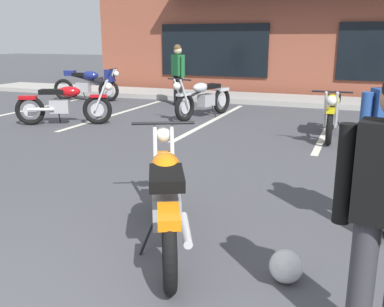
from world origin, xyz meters
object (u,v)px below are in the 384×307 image
at_px(person_near_building, 178,71).
at_px(motorcycle_red_sportbike, 331,113).
at_px(motorcycle_blue_standard, 204,98).
at_px(motorcycle_black_cruiser, 64,104).
at_px(motorcycle_foreground_classic, 166,197).
at_px(motorcycle_silver_naked, 89,83).
at_px(helmet_on_pavement, 286,266).

bearing_deg(person_near_building, motorcycle_red_sportbike, -31.45).
relative_size(motorcycle_blue_standard, person_near_building, 1.22).
xyz_separation_m(motorcycle_red_sportbike, motorcycle_black_cruiser, (-5.48, -0.81, 0.00)).
distance_m(motorcycle_red_sportbike, motorcycle_blue_standard, 3.20).
bearing_deg(motorcycle_red_sportbike, motorcycle_black_cruiser, -171.57).
bearing_deg(motorcycle_foreground_classic, motorcycle_silver_naked, 128.18).
height_order(motorcycle_red_sportbike, motorcycle_black_cruiser, same).
height_order(motorcycle_blue_standard, helmet_on_pavement, motorcycle_blue_standard).
height_order(motorcycle_blue_standard, person_near_building, person_near_building).
height_order(motorcycle_red_sportbike, motorcycle_silver_naked, same).
relative_size(motorcycle_black_cruiser, motorcycle_silver_naked, 0.94).
bearing_deg(motorcycle_silver_naked, motorcycle_red_sportbike, -19.98).
distance_m(motorcycle_silver_naked, motorcycle_blue_standard, 4.45).
height_order(motorcycle_red_sportbike, person_near_building, person_near_building).
distance_m(motorcycle_black_cruiser, motorcycle_blue_standard, 3.17).
height_order(person_near_building, helmet_on_pavement, person_near_building).
bearing_deg(motorcycle_red_sportbike, motorcycle_blue_standard, 159.03).
height_order(motorcycle_red_sportbike, helmet_on_pavement, motorcycle_red_sportbike).
height_order(motorcycle_foreground_classic, motorcycle_red_sportbike, same).
distance_m(motorcycle_foreground_classic, helmet_on_pavement, 1.19).
distance_m(motorcycle_foreground_classic, motorcycle_red_sportbike, 5.34).
distance_m(motorcycle_red_sportbike, person_near_building, 5.04).
relative_size(motorcycle_red_sportbike, helmet_on_pavement, 8.11).
xyz_separation_m(motorcycle_red_sportbike, motorcycle_silver_naked, (-7.19, 2.61, 0.07)).
xyz_separation_m(motorcycle_red_sportbike, motorcycle_blue_standard, (-2.99, 1.15, 0.00)).
bearing_deg(motorcycle_black_cruiser, motorcycle_foreground_classic, -44.74).
relative_size(motorcycle_foreground_classic, motorcycle_red_sportbike, 0.92).
bearing_deg(helmet_on_pavement, motorcycle_foreground_classic, 168.14).
height_order(motorcycle_black_cruiser, helmet_on_pavement, motorcycle_black_cruiser).
bearing_deg(motorcycle_blue_standard, motorcycle_red_sportbike, -20.97).
bearing_deg(helmet_on_pavement, motorcycle_black_cruiser, 140.13).
bearing_deg(helmet_on_pavement, person_near_building, 118.43).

